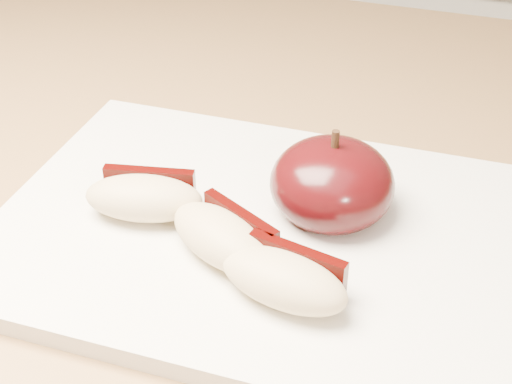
% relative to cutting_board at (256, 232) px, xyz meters
% --- Properties ---
extents(back_cabinet, '(2.40, 0.62, 0.94)m').
position_rel_cutting_board_xyz_m(back_cabinet, '(-0.04, 0.81, -0.44)').
color(back_cabinet, silver).
rests_on(back_cabinet, ground).
extents(cutting_board, '(0.33, 0.25, 0.01)m').
position_rel_cutting_board_xyz_m(cutting_board, '(0.00, 0.00, 0.00)').
color(cutting_board, silver).
rests_on(cutting_board, island_counter).
extents(apple_half, '(0.10, 0.10, 0.07)m').
position_rel_cutting_board_xyz_m(apple_half, '(0.04, 0.03, 0.03)').
color(apple_half, black).
rests_on(apple_half, cutting_board).
extents(apple_wedge_a, '(0.08, 0.05, 0.03)m').
position_rel_cutting_board_xyz_m(apple_wedge_a, '(-0.07, -0.01, 0.02)').
color(apple_wedge_a, tan).
rests_on(apple_wedge_a, cutting_board).
extents(apple_wedge_b, '(0.08, 0.07, 0.03)m').
position_rel_cutting_board_xyz_m(apple_wedge_b, '(-0.01, -0.03, 0.02)').
color(apple_wedge_b, tan).
rests_on(apple_wedge_b, cutting_board).
extents(apple_wedge_c, '(0.08, 0.05, 0.03)m').
position_rel_cutting_board_xyz_m(apple_wedge_c, '(0.04, -0.06, 0.02)').
color(apple_wedge_c, tan).
rests_on(apple_wedge_c, cutting_board).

